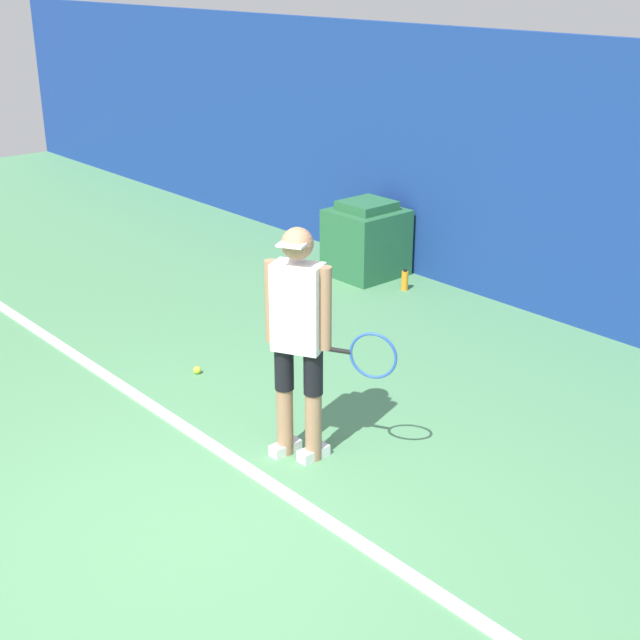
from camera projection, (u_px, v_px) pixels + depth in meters
ground_plane at (190, 536)px, 5.58m from camera, size 24.00×24.00×0.00m
back_wall at (630, 197)px, 8.01m from camera, size 24.00×0.10×2.73m
court_baseline at (282, 491)px, 6.03m from camera, size 21.60×0.10×0.01m
tennis_player at (300, 334)px, 6.12m from camera, size 0.85×0.53×1.72m
tennis_ball at (197, 370)px, 7.76m from camera, size 0.07×0.07×0.07m
covered_chair at (366, 240)px, 10.09m from camera, size 0.73×0.77×0.86m
water_bottle at (405, 280)px, 9.70m from camera, size 0.08×0.08×0.24m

